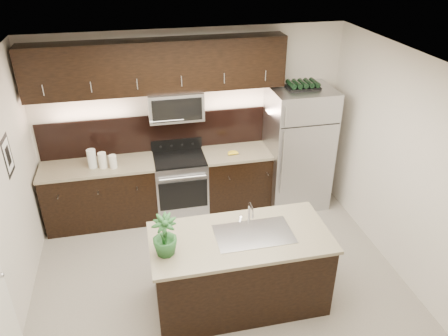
% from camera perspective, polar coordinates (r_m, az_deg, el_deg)
% --- Properties ---
extents(ground, '(4.50, 4.50, 0.00)m').
position_cam_1_polar(ground, '(5.58, -0.50, -14.85)').
color(ground, gray).
rests_on(ground, ground).
extents(room_walls, '(4.52, 4.02, 2.71)m').
position_cam_1_polar(room_walls, '(4.53, -1.86, 0.33)').
color(room_walls, beige).
rests_on(room_walls, ground).
extents(counter_run, '(3.51, 0.65, 0.94)m').
position_cam_1_polar(counter_run, '(6.59, -7.45, -2.37)').
color(counter_run, black).
rests_on(counter_run, ground).
extents(upper_fixtures, '(3.49, 0.40, 1.66)m').
position_cam_1_polar(upper_fixtures, '(6.06, -8.35, 12.03)').
color(upper_fixtures, black).
rests_on(upper_fixtures, counter_run).
extents(island, '(1.96, 0.96, 0.94)m').
position_cam_1_polar(island, '(5.07, 2.07, -13.07)').
color(island, black).
rests_on(island, ground).
extents(sink_faucet, '(0.84, 0.50, 0.28)m').
position_cam_1_polar(sink_faucet, '(4.80, 3.89, -8.40)').
color(sink_faucet, silver).
rests_on(sink_faucet, island).
extents(refrigerator, '(0.90, 0.81, 1.87)m').
position_cam_1_polar(refrigerator, '(6.74, 9.53, 2.67)').
color(refrigerator, '#B2B2B7').
rests_on(refrigerator, ground).
extents(wine_rack, '(0.46, 0.29, 0.11)m').
position_cam_1_polar(wine_rack, '(6.37, 10.25, 10.65)').
color(wine_rack, black).
rests_on(wine_rack, refrigerator).
extents(plant, '(0.32, 0.32, 0.45)m').
position_cam_1_polar(plant, '(4.44, -7.78, -8.73)').
color(plant, '#1F4E20').
rests_on(plant, island).
extents(canisters, '(0.39, 0.19, 0.27)m').
position_cam_1_polar(canisters, '(6.25, -15.90, 1.04)').
color(canisters, silver).
rests_on(canisters, counter_run).
extents(french_press, '(0.11, 0.11, 0.31)m').
position_cam_1_polar(french_press, '(6.57, 6.51, 3.37)').
color(french_press, silver).
rests_on(french_press, counter_run).
extents(bananas, '(0.17, 0.14, 0.05)m').
position_cam_1_polar(bananas, '(6.41, 0.74, 1.98)').
color(bananas, yellow).
rests_on(bananas, counter_run).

